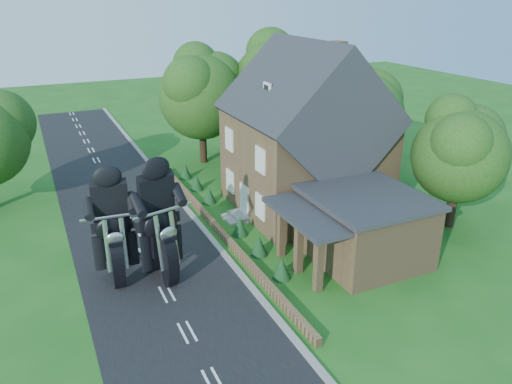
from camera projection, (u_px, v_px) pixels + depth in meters
name	position (u px, v px, depth m)	size (l,w,h in m)	color
ground	(167.00, 294.00, 22.43)	(120.00, 120.00, 0.00)	#1C5618
road	(167.00, 294.00, 22.43)	(7.00, 80.00, 0.02)	black
kerb	(241.00, 275.00, 23.84)	(0.30, 80.00, 0.12)	gray
garden_wall	(217.00, 228.00, 28.24)	(0.30, 22.00, 0.40)	olive
house	(305.00, 140.00, 29.95)	(9.54, 8.64, 10.24)	olive
annex	(361.00, 225.00, 24.95)	(7.05, 5.94, 3.44)	olive
tree_annex_side	(464.00, 147.00, 27.45)	(5.64, 5.20, 7.48)	black
tree_house_right	(364.00, 108.00, 34.23)	(6.51, 6.00, 8.40)	black
tree_behind_house	(282.00, 79.00, 39.21)	(7.81, 7.20, 10.08)	black
tree_behind_left	(206.00, 89.00, 37.87)	(6.94, 6.40, 9.16)	black
shrub_a	(282.00, 268.00, 23.46)	(0.90, 0.90, 1.10)	#103418
shrub_b	(259.00, 245.00, 25.56)	(0.90, 0.90, 1.10)	#103418
shrub_c	(240.00, 226.00, 27.66)	(0.90, 0.90, 1.10)	#103418
shrub_d	(209.00, 195.00, 31.86)	(0.90, 0.90, 1.10)	#103418
shrub_e	(197.00, 182.00, 33.97)	(0.90, 0.90, 1.10)	#103418
shrub_f	(186.00, 171.00, 36.07)	(0.90, 0.90, 1.10)	#103418
motorcycle_lead	(161.00, 262.00, 23.30)	(0.50, 1.96, 1.83)	black
motorcycle_follow	(117.00, 263.00, 23.27)	(0.47, 1.85, 1.72)	black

